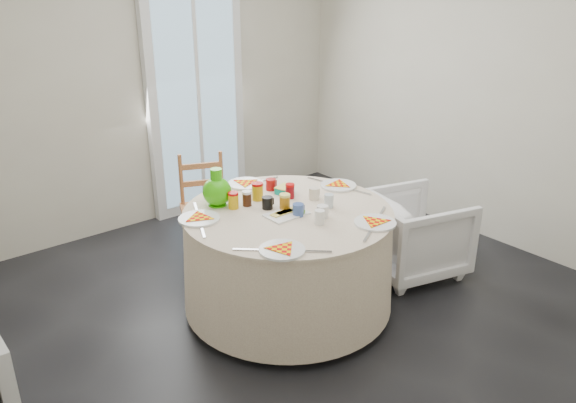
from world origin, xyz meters
TOP-DOWN VIEW (x-y plane):
  - floor at (0.00, 0.00)m, footprint 4.00×4.00m
  - wall_back at (0.00, 2.00)m, footprint 4.00×0.02m
  - wall_right at (2.00, 0.00)m, footprint 0.02×4.00m
  - glass_door at (0.40, 1.95)m, footprint 1.00×0.08m
  - table at (-0.09, -0.00)m, footprint 1.42×1.42m
  - wooden_chair at (-0.12, 1.01)m, footprint 0.50×0.49m
  - armchair at (0.98, -0.22)m, footprint 0.80×0.83m
  - place_settings at (-0.09, -0.00)m, footprint 1.81×1.81m
  - jar_cluster at (-0.15, 0.21)m, footprint 0.48×0.27m
  - butter_tub at (0.09, 0.26)m, footprint 0.15×0.13m
  - green_pitcher at (-0.40, 0.37)m, footprint 0.20×0.20m
  - cheese_platter at (-0.15, -0.06)m, footprint 0.27×0.18m
  - mugs_glasses at (0.00, -0.01)m, footprint 0.68×0.68m

SIDE VIEW (x-z plane):
  - floor at x=0.00m, z-range 0.00..0.00m
  - table at x=-0.09m, z-range 0.02..0.73m
  - armchair at x=0.98m, z-range 0.04..0.74m
  - wooden_chair at x=-0.12m, z-range 0.04..0.90m
  - place_settings at x=-0.09m, z-range 0.76..0.78m
  - cheese_platter at x=-0.15m, z-range 0.75..0.79m
  - butter_tub at x=0.09m, z-range 0.76..0.81m
  - mugs_glasses at x=0.00m, z-range 0.76..0.86m
  - jar_cluster at x=-0.15m, z-range 0.75..0.89m
  - green_pitcher at x=-0.40m, z-range 0.74..1.00m
  - glass_door at x=0.40m, z-range 0.00..2.10m
  - wall_back at x=0.00m, z-range 0.00..2.60m
  - wall_right at x=2.00m, z-range 0.00..2.60m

